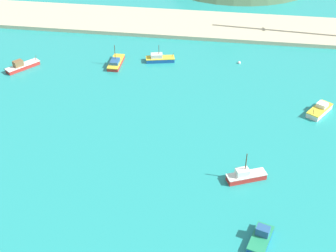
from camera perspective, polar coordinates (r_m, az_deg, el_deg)
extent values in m
cube|color=teal|center=(86.14, 1.10, -8.56)|extent=(260.00, 280.00, 0.50)
cube|color=red|center=(129.76, -6.64, 7.98)|extent=(3.23, 9.20, 0.92)
cube|color=gold|center=(129.51, -6.66, 8.20)|extent=(3.29, 9.38, 0.20)
cube|color=#28568C|center=(128.28, -6.79, 8.18)|extent=(2.37, 3.54, 0.87)
cylinder|color=#4C3823|center=(127.77, -6.80, 9.34)|extent=(0.17, 0.17, 4.22)
cube|color=silver|center=(113.06, 18.74, 1.83)|extent=(6.84, 8.15, 1.19)
cube|color=gold|center=(112.70, 18.81, 2.13)|extent=(6.98, 8.31, 0.20)
cube|color=silver|center=(113.18, 19.08, 2.57)|extent=(3.11, 3.09, 0.97)
cylinder|color=#4C3823|center=(109.51, 18.07, 1.72)|extent=(0.48, 0.63, 1.61)
cube|color=red|center=(89.56, 9.95, -6.45)|extent=(8.03, 5.18, 1.15)
cube|color=white|center=(89.12, 9.99, -6.12)|extent=(8.19, 5.28, 0.20)
cube|color=silver|center=(88.26, 9.46, -5.85)|extent=(3.03, 2.58, 1.41)
cylinder|color=#4C3823|center=(86.78, 9.94, -4.49)|extent=(0.20, 0.20, 3.77)
cube|color=#14478C|center=(78.90, 11.70, -14.04)|extent=(4.73, 7.08, 0.95)
cube|color=#238C5B|center=(78.48, 11.75, -13.76)|extent=(4.82, 7.22, 0.20)
cube|color=#28568C|center=(78.39, 12.00, -12.93)|extent=(2.58, 2.23, 1.52)
cube|color=#14478C|center=(130.75, -1.01, 8.47)|extent=(8.50, 4.58, 1.04)
cube|color=gold|center=(130.48, -1.01, 8.71)|extent=(8.67, 4.67, 0.20)
cube|color=beige|center=(130.13, -1.46, 8.96)|extent=(3.76, 2.83, 1.14)
cylinder|color=#4C3823|center=(130.44, 0.60, 9.02)|extent=(0.62, 0.25, 1.41)
cylinder|color=#4C3823|center=(129.32, -1.17, 9.74)|extent=(0.16, 0.16, 2.73)
cube|color=red|center=(133.17, -18.02, 7.19)|extent=(7.69, 9.12, 1.03)
cube|color=white|center=(132.90, -18.06, 7.42)|extent=(7.84, 9.30, 0.20)
cube|color=brown|center=(132.07, -18.58, 7.58)|extent=(3.00, 3.14, 1.59)
cylinder|color=#4C3823|center=(134.31, -16.53, 8.31)|extent=(0.46, 0.56, 1.39)
sphere|color=silver|center=(131.35, 9.07, 7.97)|extent=(0.93, 0.93, 0.93)
cube|color=#C6B793|center=(154.22, 5.18, 12.68)|extent=(247.00, 22.92, 1.20)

